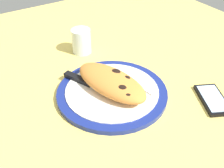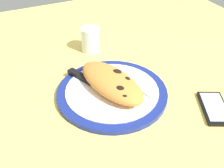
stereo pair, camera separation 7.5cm
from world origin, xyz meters
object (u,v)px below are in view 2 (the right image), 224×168
object	(u,v)px
plate	(112,92)
fork	(130,80)
calzone	(113,81)
water_glass	(91,41)
knife	(88,80)
smartphone	(214,108)

from	to	relation	value
plate	fork	xyz separation A→B (cm)	(1.53, -6.41, 1.09)
calzone	water_glass	bearing A→B (deg)	-7.58
plate	knife	bearing A→B (deg)	37.17
knife	plate	bearing A→B (deg)	-142.83
knife	smartphone	bearing A→B (deg)	-131.57
calzone	plate	bearing A→B (deg)	134.13
knife	water_glass	bearing A→B (deg)	-24.09
water_glass	knife	bearing A→B (deg)	155.91
smartphone	water_glass	distance (cm)	46.69
water_glass	plate	bearing A→B (deg)	171.48
plate	fork	distance (cm)	6.68
plate	smartphone	xyz separation A→B (cm)	(-17.31, -21.86, -0.26)
knife	water_glass	world-z (taller)	water_glass
smartphone	water_glass	bearing A→B (deg)	22.75
plate	water_glass	world-z (taller)	water_glass
smartphone	water_glass	size ratio (longest dim) A/B	1.66
plate	fork	bearing A→B (deg)	-76.57
plate	calzone	size ratio (longest dim) A/B	1.22
fork	water_glass	xyz separation A→B (cm)	(24.11, 2.57, 1.80)
calzone	smartphone	size ratio (longest dim) A/B	1.80
plate	water_glass	distance (cm)	26.09
fork	smartphone	xyz separation A→B (cm)	(-18.84, -15.44, -1.35)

